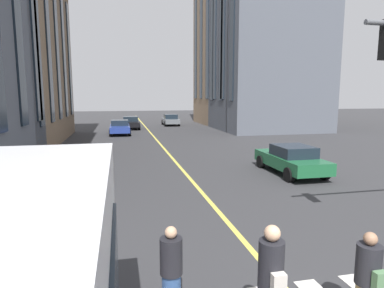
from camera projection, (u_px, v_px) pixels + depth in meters
name	position (u px, v px, depth m)	size (l,w,h in m)	color
lane_centre_line	(164.00, 149.00, 23.12)	(80.00, 0.16, 0.01)	#D8C64C
car_blue_parked_a	(120.00, 127.00, 31.75)	(4.40, 1.95, 1.37)	navy
car_black_near	(131.00, 122.00, 37.21)	(4.40, 1.95, 1.37)	black
car_grey_oncoming	(171.00, 120.00, 41.34)	(3.90, 1.89, 1.40)	slate
car_green_mid	(291.00, 159.00, 15.73)	(4.40, 1.95, 1.37)	#1E6038
pedestrian_near	(271.00, 284.00, 4.90)	(0.50, 0.38, 1.83)	#997F4C
pedestrian_companion	(367.00, 281.00, 5.21)	(0.50, 0.38, 1.60)	#997F4C
pedestrian_far	(171.00, 271.00, 5.55)	(0.38, 0.38, 1.56)	#2D4C7F
building_right_near	(269.00, 21.00, 34.81)	(10.06, 10.53, 22.90)	#565B66
building_right_far	(241.00, 27.00, 39.90)	(15.33, 8.41, 23.73)	#846B51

